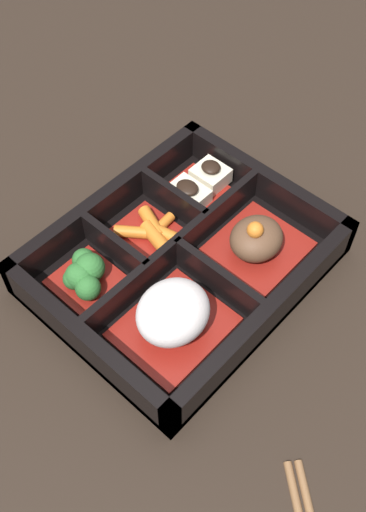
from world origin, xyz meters
name	(u,v)px	position (x,y,z in m)	size (l,w,h in m)	color
ground_plane	(183,270)	(0.00, 0.00, 0.00)	(3.00, 3.00, 0.00)	black
bento_base	(183,268)	(0.00, 0.00, 0.01)	(0.28, 0.23, 0.01)	black
bento_rim	(181,255)	(0.00, 0.00, 0.02)	(0.28, 0.23, 0.05)	black
bowl_stew	(256,242)	(-0.06, 0.04, 0.03)	(0.10, 0.09, 0.05)	maroon
bowl_rice	(173,315)	(0.06, 0.04, 0.04)	(0.10, 0.09, 0.06)	maroon
bowl_tofu	(199,187)	(-0.08, -0.05, 0.02)	(0.07, 0.07, 0.03)	maroon
bowl_carrots	(150,232)	(0.00, -0.05, 0.02)	(0.07, 0.07, 0.02)	maroon
bowl_greens	(84,275)	(0.08, -0.05, 0.03)	(0.06, 0.07, 0.04)	maroon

